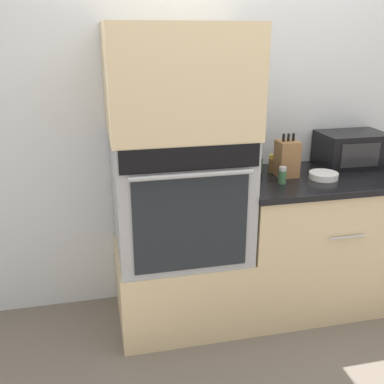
# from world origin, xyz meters

# --- Properties ---
(ground_plane) EXTENTS (12.00, 12.00, 0.00)m
(ground_plane) POSITION_xyz_m (0.00, 0.00, 0.00)
(ground_plane) COLOR #6B6056
(wall_back) EXTENTS (8.00, 0.05, 2.50)m
(wall_back) POSITION_xyz_m (0.00, 0.63, 1.25)
(wall_back) COLOR silver
(wall_back) RESTS_ON ground_plane
(oven_cabinet_base) EXTENTS (0.75, 0.60, 0.46)m
(oven_cabinet_base) POSITION_xyz_m (-0.37, 0.30, 0.23)
(oven_cabinet_base) COLOR beige
(oven_cabinet_base) RESTS_ON ground_plane
(wall_oven) EXTENTS (0.72, 0.64, 0.70)m
(wall_oven) POSITION_xyz_m (-0.37, 0.30, 0.81)
(wall_oven) COLOR #9EA0A5
(wall_oven) RESTS_ON oven_cabinet_base
(oven_cabinet_upper) EXTENTS (0.75, 0.60, 0.56)m
(oven_cabinet_upper) POSITION_xyz_m (-0.37, 0.30, 1.44)
(oven_cabinet_upper) COLOR beige
(oven_cabinet_upper) RESTS_ON wall_oven
(counter_unit) EXTENTS (1.06, 0.63, 0.86)m
(counter_unit) POSITION_xyz_m (0.52, 0.30, 0.43)
(counter_unit) COLOR beige
(counter_unit) RESTS_ON ground_plane
(microwave) EXTENTS (0.41, 0.29, 0.22)m
(microwave) POSITION_xyz_m (0.77, 0.45, 0.97)
(microwave) COLOR black
(microwave) RESTS_ON counter_unit
(knife_block) EXTENTS (0.12, 0.12, 0.26)m
(knife_block) POSITION_xyz_m (0.28, 0.34, 0.97)
(knife_block) COLOR olive
(knife_block) RESTS_ON counter_unit
(bowl) EXTENTS (0.17, 0.17, 0.04)m
(bowl) POSITION_xyz_m (0.48, 0.24, 0.88)
(bowl) COLOR white
(bowl) RESTS_ON counter_unit
(condiment_jar_near) EXTENTS (0.04, 0.04, 0.11)m
(condiment_jar_near) POSITION_xyz_m (0.23, 0.43, 0.92)
(condiment_jar_near) COLOR brown
(condiment_jar_near) RESTS_ON counter_unit
(condiment_jar_mid) EXTENTS (0.04, 0.04, 0.10)m
(condiment_jar_mid) POSITION_xyz_m (0.20, 0.21, 0.91)
(condiment_jar_mid) COLOR #427047
(condiment_jar_mid) RESTS_ON counter_unit
(condiment_jar_far) EXTENTS (0.06, 0.06, 0.12)m
(condiment_jar_far) POSITION_xyz_m (0.14, 0.44, 0.92)
(condiment_jar_far) COLOR #427047
(condiment_jar_far) RESTS_ON counter_unit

